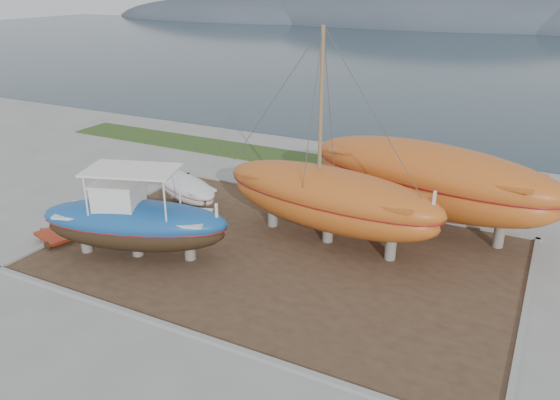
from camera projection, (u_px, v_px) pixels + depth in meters
The scene contains 11 objects.
ground at pixel (229, 304), 18.74m from camera, with size 140.00×140.00×0.00m, color gray.
dirt_patch at pixel (282, 254), 22.02m from camera, with size 18.00×12.00×0.06m, color #422D1E.
curb_frame at pixel (282, 253), 22.01m from camera, with size 18.60×12.60×0.15m, color gray, non-canonical shape.
grass_strip at pixel (373, 171), 31.49m from camera, with size 44.00×3.00×0.08m, color #284219.
sea at pixel (496, 59), 76.36m from camera, with size 260.00×100.00×0.04m, color #1C3039, non-canonical shape.
mountain_ridge at pixel (529, 29), 121.64m from camera, with size 200.00×36.00×20.00m, color #333D49, non-canonical shape.
blue_caique at pixel (134, 213), 21.25m from camera, with size 7.55×2.36×3.64m, color #184F95, non-canonical shape.
white_dinghy at pixel (187, 192), 26.59m from camera, with size 4.50×1.69×1.35m, color silver, non-canonical shape.
orange_sailboat at pixel (331, 141), 21.45m from camera, with size 9.79×2.88×8.73m, color #B1531B, non-canonical shape.
orange_bare_hull at pixel (428, 187), 23.79m from camera, with size 11.30×3.39×3.70m, color #B1531B, non-canonical shape.
red_trailer at pixel (55, 238), 23.08m from camera, with size 2.52×1.26×0.36m, color #9F2A11, non-canonical shape.
Camera 1 is at (8.91, -13.43, 10.36)m, focal length 35.00 mm.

